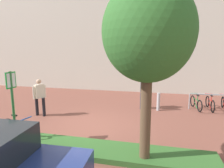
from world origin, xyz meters
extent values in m
plane|color=brown|center=(0.00, 0.00, 0.00)|extent=(60.00, 60.00, 0.00)
cube|color=beige|center=(0.00, 7.58, 5.00)|extent=(28.00, 1.20, 10.00)
cube|color=#336028|center=(0.75, -1.82, 0.08)|extent=(7.00, 1.10, 0.16)
cylinder|color=brown|center=(2.25, -2.00, 1.27)|extent=(0.28, 0.28, 2.55)
ellipsoid|color=#2D6628|center=(2.25, -2.00, 3.46)|extent=(2.27, 2.27, 2.50)
cylinder|color=#2D7238|center=(-1.94, -1.82, 1.18)|extent=(0.08, 0.08, 2.37)
cube|color=#198C33|center=(-1.94, -1.82, 2.09)|extent=(0.09, 0.36, 0.52)
cube|color=white|center=(-1.94, -1.82, 2.09)|extent=(0.09, 0.30, 0.44)
torus|color=black|center=(-2.49, -1.46, 0.33)|extent=(0.66, 0.22, 0.66)
torus|color=black|center=(-1.50, -1.70, 0.33)|extent=(0.66, 0.22, 0.66)
cylinder|color=#194CA5|center=(-1.99, -1.58, 0.55)|extent=(0.82, 0.23, 0.04)
cylinder|color=#194CA5|center=(-1.89, -1.60, 0.30)|extent=(0.60, 0.18, 0.44)
cylinder|color=#194CA5|center=(-2.17, -1.54, 0.67)|extent=(0.04, 0.04, 0.28)
cube|color=black|center=(-2.17, -1.54, 0.83)|extent=(0.21, 0.13, 0.05)
cylinder|color=#194CA5|center=(-1.62, -1.67, 0.81)|extent=(0.14, 0.42, 0.04)
cylinder|color=#99999E|center=(4.18, 3.43, 0.40)|extent=(0.06, 0.06, 0.80)
cylinder|color=#99999E|center=(5.20, 3.53, 0.80)|extent=(2.05, 0.26, 0.06)
torus|color=black|center=(4.60, 3.03, 0.30)|extent=(0.17, 0.61, 0.61)
torus|color=black|center=(4.42, 3.95, 0.30)|extent=(0.17, 0.61, 0.61)
cylinder|color=#1E7233|center=(4.51, 3.49, 0.51)|extent=(0.18, 0.76, 0.03)
cylinder|color=#1E7233|center=(4.50, 3.58, 0.27)|extent=(0.14, 0.55, 0.40)
cylinder|color=#1E7233|center=(4.55, 3.33, 0.62)|extent=(0.03, 0.03, 0.26)
cube|color=black|center=(4.55, 3.33, 0.76)|extent=(0.11, 0.19, 0.05)
cylinder|color=#1E7233|center=(4.44, 3.84, 0.75)|extent=(0.39, 0.11, 0.04)
torus|color=black|center=(5.21, 3.09, 0.30)|extent=(0.08, 0.61, 0.61)
torus|color=black|center=(5.18, 4.03, 0.30)|extent=(0.08, 0.61, 0.61)
cylinder|color=red|center=(5.19, 3.56, 0.51)|extent=(0.06, 0.77, 0.03)
cylinder|color=red|center=(5.19, 3.65, 0.27)|extent=(0.05, 0.56, 0.40)
cylinder|color=red|center=(5.20, 3.39, 0.62)|extent=(0.03, 0.03, 0.26)
cube|color=black|center=(5.20, 3.39, 0.76)|extent=(0.08, 0.19, 0.05)
cylinder|color=red|center=(5.18, 3.92, 0.75)|extent=(0.39, 0.05, 0.04)
torus|color=black|center=(5.93, 4.09, 0.30)|extent=(0.13, 0.61, 0.61)
cylinder|color=red|center=(5.88, 3.72, 0.27)|extent=(0.10, 0.56, 0.40)
cylinder|color=red|center=(5.92, 3.98, 0.75)|extent=(0.39, 0.08, 0.04)
cylinder|color=#ADADB2|center=(2.62, 2.81, 0.45)|extent=(0.16, 0.16, 0.90)
cylinder|color=black|center=(-2.51, 0.76, 0.42)|extent=(0.14, 0.14, 0.85)
cylinder|color=black|center=(-2.89, 0.79, 0.42)|extent=(0.14, 0.14, 0.85)
cube|color=beige|center=(-2.70, 0.77, 1.16)|extent=(0.42, 0.47, 0.62)
cylinder|color=beige|center=(-2.56, 0.99, 1.13)|extent=(0.09, 0.09, 0.59)
cylinder|color=beige|center=(-2.84, 0.55, 1.13)|extent=(0.09, 0.09, 0.59)
sphere|color=tan|center=(-2.70, 0.77, 1.61)|extent=(0.22, 0.22, 0.22)
cylinder|color=#2D2D38|center=(1.91, 3.08, 0.42)|extent=(0.14, 0.14, 0.85)
cylinder|color=#2D2D38|center=(1.77, 2.86, 0.42)|extent=(0.14, 0.14, 0.85)
cube|color=black|center=(1.84, 2.97, 1.16)|extent=(0.32, 0.44, 0.62)
cylinder|color=black|center=(1.78, 3.22, 1.13)|extent=(0.09, 0.09, 0.59)
cylinder|color=black|center=(1.89, 2.72, 1.13)|extent=(0.09, 0.09, 0.59)
sphere|color=tan|center=(1.84, 2.97, 1.61)|extent=(0.22, 0.22, 0.22)
camera|label=1|loc=(2.50, -6.98, 3.03)|focal=31.40mm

